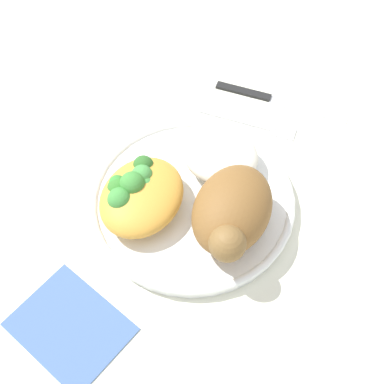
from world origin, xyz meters
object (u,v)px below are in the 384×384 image
object	(u,v)px
plate	(192,201)
mac_cheese_with_broccoli	(139,193)
fork	(251,123)
napkin	(70,326)
rice_pile	(221,156)
knife	(270,98)
roasted_chicken	(232,212)

from	to	relation	value
plate	mac_cheese_with_broccoli	world-z (taller)	mac_cheese_with_broccoli
fork	napkin	world-z (taller)	fork
rice_pile	fork	size ratio (longest dim) A/B	0.64
mac_cheese_with_broccoli	napkin	xyz separation A→B (m)	(0.16, -0.01, -0.04)
fork	knife	size ratio (longest dim) A/B	0.75
fork	knife	distance (m)	0.06
knife	mac_cheese_with_broccoli	bearing A→B (deg)	-18.59
roasted_chicken	fork	distance (m)	0.19
plate	knife	xyz separation A→B (m)	(-0.21, 0.03, -0.01)
roasted_chicken	mac_cheese_with_broccoli	world-z (taller)	roasted_chicken
rice_pile	knife	world-z (taller)	rice_pile
roasted_chicken	napkin	xyz separation A→B (m)	(0.17, -0.11, -0.05)
rice_pile	mac_cheese_with_broccoli	world-z (taller)	mac_cheese_with_broccoli
rice_pile	fork	distance (m)	0.10
roasted_chicken	mac_cheese_with_broccoli	xyz separation A→B (m)	(0.01, -0.11, -0.01)
knife	napkin	size ratio (longest dim) A/B	1.62
mac_cheese_with_broccoli	napkin	size ratio (longest dim) A/B	0.97
roasted_chicken	mac_cheese_with_broccoli	bearing A→B (deg)	-84.40
plate	knife	distance (m)	0.21
plate	roasted_chicken	distance (m)	0.08
fork	rice_pile	bearing A→B (deg)	-4.70
roasted_chicken	napkin	world-z (taller)	roasted_chicken
plate	fork	bearing A→B (deg)	172.22
mac_cheese_with_broccoli	fork	xyz separation A→B (m)	(-0.19, 0.07, -0.04)
plate	napkin	size ratio (longest dim) A/B	2.10
knife	fork	bearing A→B (deg)	-8.56
roasted_chicken	napkin	bearing A→B (deg)	-33.99
rice_pile	fork	xyz separation A→B (m)	(-0.10, 0.01, -0.04)
roasted_chicken	fork	xyz separation A→B (m)	(-0.18, -0.04, -0.05)
plate	mac_cheese_with_broccoli	bearing A→B (deg)	-57.32
mac_cheese_with_broccoli	roasted_chicken	bearing A→B (deg)	95.60
roasted_chicken	knife	xyz separation A→B (m)	(-0.23, -0.03, -0.05)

